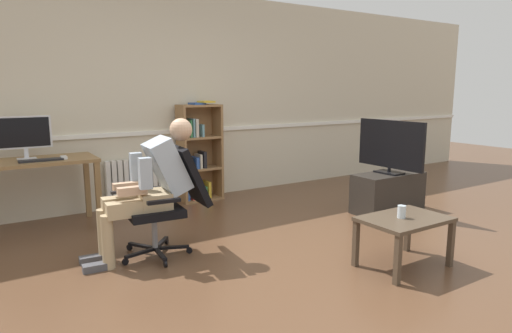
{
  "coord_description": "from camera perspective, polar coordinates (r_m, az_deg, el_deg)",
  "views": [
    {
      "loc": [
        -2.22,
        -2.85,
        1.48
      ],
      "look_at": [
        0.15,
        0.85,
        0.7
      ],
      "focal_mm": 31.13,
      "sensor_mm": 36.0,
      "label": 1
    }
  ],
  "objects": [
    {
      "name": "tv_stand",
      "position": [
        5.59,
        16.59,
        -3.22
      ],
      "size": [
        0.9,
        0.4,
        0.47
      ],
      "color": "#2D2823",
      "rests_on": "ground_plane"
    },
    {
      "name": "coffee_table",
      "position": [
        3.9,
        18.53,
        -7.07
      ],
      "size": [
        0.72,
        0.5,
        0.43
      ],
      "color": "#4C3D2D",
      "rests_on": "ground_plane"
    },
    {
      "name": "person_seated",
      "position": [
        3.96,
        -13.52,
        -2.3
      ],
      "size": [
        1.01,
        0.41,
        1.22
      ],
      "rotation": [
        0.0,
        0.0,
        -1.65
      ],
      "color": "tan",
      "rests_on": "ground_plane"
    },
    {
      "name": "drinking_glass",
      "position": [
        3.85,
        18.2,
        -5.54
      ],
      "size": [
        0.07,
        0.07,
        0.1
      ],
      "primitive_type": "cylinder",
      "color": "silver",
      "rests_on": "coffee_table"
    },
    {
      "name": "office_chair",
      "position": [
        4.04,
        -10.95,
        -3.83
      ],
      "size": [
        0.82,
        0.62,
        0.97
      ],
      "rotation": [
        0.0,
        0.0,
        -1.65
      ],
      "color": "black",
      "rests_on": "ground_plane"
    },
    {
      "name": "back_wall",
      "position": [
        5.93,
        -10.78,
        8.6
      ],
      "size": [
        12.0,
        0.13,
        2.7
      ],
      "color": "beige",
      "rests_on": "ground_plane"
    },
    {
      "name": "keyboard",
      "position": [
        4.94,
        -25.89,
        0.74
      ],
      "size": [
        0.41,
        0.12,
        0.02
      ],
      "primitive_type": "cube",
      "color": "black",
      "rests_on": "computer_desk"
    },
    {
      "name": "bookshelf",
      "position": [
        5.91,
        -7.48,
        1.52
      ],
      "size": [
        0.56,
        0.29,
        1.32
      ],
      "color": "olive",
      "rests_on": "ground_plane"
    },
    {
      "name": "computer_mouse",
      "position": [
        4.99,
        -23.47,
        1.07
      ],
      "size": [
        0.06,
        0.1,
        0.03
      ],
      "primitive_type": "cube",
      "color": "white",
      "rests_on": "computer_desk"
    },
    {
      "name": "tv_screen",
      "position": [
        5.5,
        16.9,
        2.57
      ],
      "size": [
        0.21,
        0.92,
        0.63
      ],
      "rotation": [
        0.0,
        0.0,
        1.61
      ],
      "color": "black",
      "rests_on": "tv_stand"
    },
    {
      "name": "imac_monitor",
      "position": [
        5.12,
        -27.6,
        3.69
      ],
      "size": [
        0.51,
        0.14,
        0.44
      ],
      "color": "silver",
      "rests_on": "computer_desk"
    },
    {
      "name": "ground_plane",
      "position": [
        3.9,
        5.0,
        -12.24
      ],
      "size": [
        18.0,
        18.0,
        0.0
      ],
      "primitive_type": "plane",
      "color": "brown"
    },
    {
      "name": "radiator",
      "position": [
        5.76,
        -15.29,
        -2.07
      ],
      "size": [
        0.71,
        0.08,
        0.61
      ],
      "color": "white",
      "rests_on": "ground_plane"
    },
    {
      "name": "computer_desk",
      "position": [
        5.1,
        -26.43,
        -0.49
      ],
      "size": [
        1.17,
        0.61,
        0.76
      ],
      "color": "olive",
      "rests_on": "ground_plane"
    }
  ]
}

